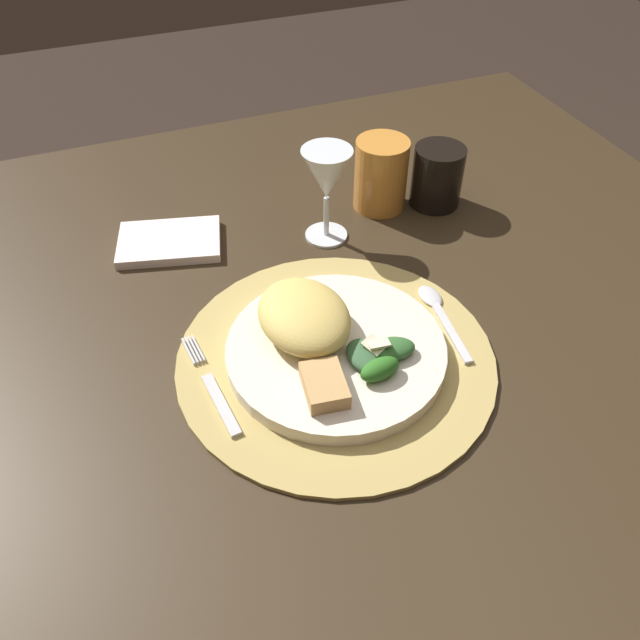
# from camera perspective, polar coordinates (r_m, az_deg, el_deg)

# --- Properties ---
(ground_plane) EXTENTS (6.00, 6.00, 0.00)m
(ground_plane) POSITION_cam_1_polar(r_m,az_deg,el_deg) (1.40, 0.03, -19.83)
(ground_plane) COLOR #2E221B
(dining_table) EXTENTS (1.24, 1.02, 0.71)m
(dining_table) POSITION_cam_1_polar(r_m,az_deg,el_deg) (0.90, 0.04, -2.46)
(dining_table) COLOR #352818
(dining_table) RESTS_ON ground
(placemat) EXTENTS (0.37, 0.37, 0.01)m
(placemat) POSITION_cam_1_polar(r_m,az_deg,el_deg) (0.75, 1.40, -3.41)
(placemat) COLOR tan
(placemat) RESTS_ON dining_table
(dinner_plate) EXTENTS (0.25, 0.25, 0.02)m
(dinner_plate) POSITION_cam_1_polar(r_m,az_deg,el_deg) (0.74, 1.42, -2.75)
(dinner_plate) COLOR silver
(dinner_plate) RESTS_ON placemat
(pasta_serving) EXTENTS (0.11, 0.14, 0.04)m
(pasta_serving) POSITION_cam_1_polar(r_m,az_deg,el_deg) (0.73, -1.43, 0.36)
(pasta_serving) COLOR #DFBF60
(pasta_serving) RESTS_ON dinner_plate
(salad_greens) EXTENTS (0.08, 0.07, 0.02)m
(salad_greens) POSITION_cam_1_polar(r_m,az_deg,el_deg) (0.71, 5.27, -3.25)
(salad_greens) COLOR #31632C
(salad_greens) RESTS_ON dinner_plate
(bread_piece) EXTENTS (0.05, 0.07, 0.02)m
(bread_piece) POSITION_cam_1_polar(r_m,az_deg,el_deg) (0.68, 0.39, -5.81)
(bread_piece) COLOR tan
(bread_piece) RESTS_ON dinner_plate
(fork) EXTENTS (0.03, 0.16, 0.00)m
(fork) POSITION_cam_1_polar(r_m,az_deg,el_deg) (0.72, -9.50, -5.99)
(fork) COLOR silver
(fork) RESTS_ON placemat
(spoon) EXTENTS (0.03, 0.14, 0.01)m
(spoon) POSITION_cam_1_polar(r_m,az_deg,el_deg) (0.81, 10.39, 0.96)
(spoon) COLOR silver
(spoon) RESTS_ON placemat
(napkin) EXTENTS (0.16, 0.13, 0.01)m
(napkin) POSITION_cam_1_polar(r_m,az_deg,el_deg) (0.93, -13.21, 6.77)
(napkin) COLOR white
(napkin) RESTS_ON dining_table
(wine_glass) EXTENTS (0.07, 0.07, 0.14)m
(wine_glass) POSITION_cam_1_polar(r_m,az_deg,el_deg) (0.88, 0.60, 12.50)
(wine_glass) COLOR silver
(wine_glass) RESTS_ON dining_table
(amber_tumbler) EXTENTS (0.08, 0.08, 0.11)m
(amber_tumbler) POSITION_cam_1_polar(r_m,az_deg,el_deg) (0.97, 5.41, 12.72)
(amber_tumbler) COLOR orange
(amber_tumbler) RESTS_ON dining_table
(dark_tumbler) EXTENTS (0.08, 0.08, 0.09)m
(dark_tumbler) POSITION_cam_1_polar(r_m,az_deg,el_deg) (0.99, 10.35, 12.42)
(dark_tumbler) COLOR black
(dark_tumbler) RESTS_ON dining_table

